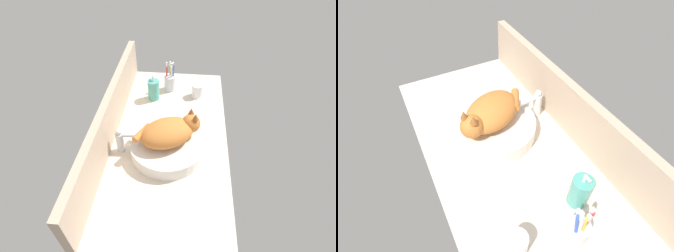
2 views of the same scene
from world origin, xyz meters
TOP-DOWN VIEW (x-y plane):
  - ground_plane at (0.00, 0.00)cm, footprint 121.34×60.13cm
  - backsplash_panel at (0.00, 28.26)cm, footprint 121.34×3.60cm
  - sink_basin at (-9.67, -0.77)cm, footprint 35.44×35.44cm
  - cat at (-8.95, -1.94)cm, footprint 26.77×30.16cm
  - faucet at (-11.09, 20.31)cm, footprint 3.60×11.85cm
  - soap_dispenser at (31.67, 11.18)cm, footprint 6.79×6.79cm
  - toothbrush_cup at (41.80, 2.42)cm, footprint 6.91×6.91cm
  - water_glass at (36.29, -14.50)cm, footprint 6.70×6.70cm

SIDE VIEW (x-z plane):
  - ground_plane at x=0.00cm, z-range -4.00..0.00cm
  - sink_basin at x=-9.67cm, z-range 0.00..6.80cm
  - water_glass at x=36.29cm, z-range -0.38..7.66cm
  - toothbrush_cup at x=41.80cm, z-range -3.92..14.79cm
  - soap_dispenser at x=31.67cm, z-range -1.56..13.97cm
  - faucet at x=-11.09cm, z-range 0.50..14.10cm
  - backsplash_panel at x=0.00cm, z-range 0.00..22.10cm
  - cat at x=-8.95cm, z-range 5.56..19.56cm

